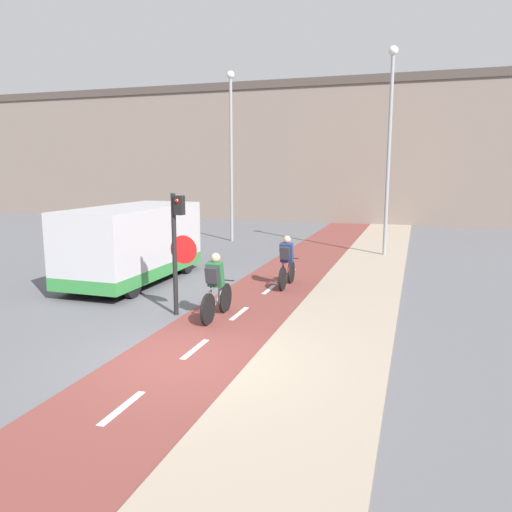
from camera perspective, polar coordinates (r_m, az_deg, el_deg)
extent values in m
plane|color=#5B5B60|center=(9.41, -8.28, -11.62)|extent=(120.00, 120.00, 0.00)
cube|color=brown|center=(9.40, -8.28, -11.56)|extent=(2.43, 60.00, 0.02)
cube|color=white|center=(7.81, -15.03, -16.39)|extent=(0.12, 1.10, 0.00)
cube|color=white|center=(9.82, -6.98, -10.51)|extent=(0.12, 1.10, 0.00)
cube|color=white|center=(12.01, -1.93, -6.58)|extent=(0.12, 1.10, 0.00)
cube|color=white|center=(14.30, 1.49, -3.85)|extent=(0.12, 1.10, 0.00)
cube|color=white|center=(16.65, 3.93, -1.88)|extent=(0.12, 1.10, 0.00)
cube|color=gray|center=(8.67, 6.62, -13.34)|extent=(2.40, 60.00, 0.05)
cube|color=slate|center=(34.09, 11.57, 11.09)|extent=(60.00, 5.00, 8.39)
cube|color=#473D38|center=(34.47, 11.84, 18.49)|extent=(60.00, 5.20, 0.50)
cylinder|color=black|center=(11.81, -9.28, 0.09)|extent=(0.11, 0.11, 2.88)
cube|color=black|center=(11.60, -8.76, 5.75)|extent=(0.20, 0.20, 0.44)
sphere|color=red|center=(11.49, -9.02, 6.25)|extent=(0.09, 0.09, 0.09)
cone|color=red|center=(11.68, -8.29, 0.72)|extent=(0.67, 0.01, 0.67)
cone|color=silver|center=(11.68, -8.27, 0.72)|extent=(0.60, 0.02, 0.60)
cylinder|color=gray|center=(23.78, -2.84, 10.76)|extent=(0.14, 0.14, 7.52)
sphere|color=silver|center=(24.14, -2.93, 19.97)|extent=(0.36, 0.36, 0.36)
cylinder|color=gray|center=(20.22, 14.91, 10.75)|extent=(0.14, 0.14, 7.64)
sphere|color=silver|center=(20.66, 15.43, 21.69)|extent=(0.36, 0.36, 0.36)
cylinder|color=black|center=(11.17, -5.52, -6.10)|extent=(0.07, 0.72, 0.72)
cylinder|color=black|center=(12.10, -3.55, -4.81)|extent=(0.07, 0.72, 0.72)
cylinder|color=slate|center=(11.76, -4.14, -4.31)|extent=(0.04, 0.67, 0.44)
cylinder|color=slate|center=(11.33, -5.06, -4.79)|extent=(0.04, 0.35, 0.47)
cylinder|color=slate|center=(11.57, -4.45, -3.42)|extent=(0.04, 0.97, 0.07)
cylinder|color=slate|center=(11.35, -5.12, -5.89)|extent=(0.04, 0.40, 0.05)
cylinder|color=black|center=(12.00, -3.57, -2.76)|extent=(0.46, 0.03, 0.03)
cube|color=#235B33|center=(11.40, -4.69, -2.09)|extent=(0.36, 0.31, 0.59)
sphere|color=tan|center=(11.36, -4.64, -0.18)|extent=(0.22, 0.22, 0.22)
cylinder|color=#232328|center=(11.51, -5.18, -4.30)|extent=(0.04, 0.07, 0.45)
cylinder|color=#232328|center=(11.43, -4.26, -4.38)|extent=(0.04, 0.07, 0.45)
cube|color=#28282D|center=(11.23, -5.04, -2.17)|extent=(0.28, 0.23, 0.39)
cylinder|color=black|center=(14.18, 3.05, -2.65)|extent=(0.07, 0.69, 0.69)
cylinder|color=black|center=(15.13, 4.03, -1.85)|extent=(0.07, 0.69, 0.69)
cylinder|color=maroon|center=(14.80, 3.75, -1.40)|extent=(0.04, 0.64, 0.43)
cylinder|color=maroon|center=(14.36, 3.29, -1.68)|extent=(0.04, 0.33, 0.45)
cylinder|color=maroon|center=(14.62, 3.61, -0.69)|extent=(0.04, 0.92, 0.07)
cylinder|color=maroon|center=(14.36, 3.24, -2.52)|extent=(0.04, 0.38, 0.05)
cylinder|color=black|center=(15.05, 4.05, -0.25)|extent=(0.46, 0.03, 0.03)
cube|color=navy|center=(14.46, 3.51, 0.39)|extent=(0.36, 0.31, 0.59)
sphere|color=tan|center=(14.44, 3.57, 1.90)|extent=(0.22, 0.22, 0.22)
cylinder|color=#232328|center=(14.53, 3.08, -1.34)|extent=(0.04, 0.07, 0.43)
cylinder|color=#232328|center=(14.48, 3.84, -1.39)|extent=(0.04, 0.07, 0.43)
cube|color=#28282D|center=(14.28, 3.33, 0.36)|extent=(0.28, 0.23, 0.39)
cube|color=#B7B7BC|center=(15.54, -13.87, 1.70)|extent=(2.11, 5.16, 2.07)
cube|color=#33843D|center=(15.68, -13.74, -1.39)|extent=(2.12, 5.17, 0.36)
cube|color=black|center=(17.70, -9.57, 4.02)|extent=(1.90, 0.04, 0.70)
cylinder|color=black|center=(17.58, -13.51, -0.41)|extent=(0.18, 0.70, 0.70)
cylinder|color=black|center=(16.68, -7.94, -0.78)|extent=(0.18, 0.70, 0.70)
cylinder|color=black|center=(14.89, -20.23, -2.62)|extent=(0.18, 0.70, 0.70)
cylinder|color=black|center=(13.81, -14.01, -3.25)|extent=(0.18, 0.70, 0.70)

